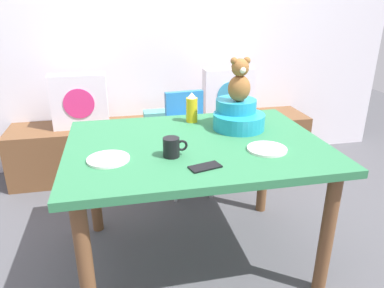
{
  "coord_description": "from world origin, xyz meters",
  "views": [
    {
      "loc": [
        -0.39,
        -1.73,
        1.44
      ],
      "look_at": [
        0.0,
        0.1,
        0.69
      ],
      "focal_mm": 33.53,
      "sensor_mm": 36.0,
      "label": 1
    }
  ],
  "objects": [
    {
      "name": "dinner_plate_far",
      "position": [
        -0.45,
        -0.14,
        0.75
      ],
      "size": [
        0.2,
        0.2,
        0.01
      ],
      "primitive_type": "cylinder",
      "color": "white",
      "rests_on": "dining_table"
    },
    {
      "name": "back_wall",
      "position": [
        0.0,
        1.51,
        1.3
      ],
      "size": [
        4.4,
        0.1,
        2.6
      ],
      "primitive_type": "cube",
      "color": "silver",
      "rests_on": "ground_plane"
    },
    {
      "name": "dinner_plate_near",
      "position": [
        0.33,
        -0.18,
        0.75
      ],
      "size": [
        0.2,
        0.2,
        0.01
      ],
      "primitive_type": "cylinder",
      "color": "white",
      "rests_on": "dining_table"
    },
    {
      "name": "ketchup_bottle",
      "position": [
        0.05,
        0.35,
        0.83
      ],
      "size": [
        0.07,
        0.07,
        0.18
      ],
      "color": "gold",
      "rests_on": "dining_table"
    },
    {
      "name": "infant_seat_teal",
      "position": [
        0.29,
        0.18,
        0.81
      ],
      "size": [
        0.3,
        0.33,
        0.16
      ],
      "color": "teal",
      "rests_on": "dining_table"
    },
    {
      "name": "ground_plane",
      "position": [
        0.0,
        0.0,
        0.0
      ],
      "size": [
        8.0,
        8.0,
        0.0
      ],
      "primitive_type": "plane",
      "color": "#4C4C51"
    },
    {
      "name": "window_bench",
      "position": [
        0.0,
        1.24,
        0.23
      ],
      "size": [
        2.6,
        0.44,
        0.46
      ],
      "primitive_type": "cube",
      "color": "brown",
      "rests_on": "ground_plane"
    },
    {
      "name": "pillow_floral_right",
      "position": [
        0.57,
        1.22,
        0.68
      ],
      "size": [
        0.44,
        0.15,
        0.44
      ],
      "color": "silver",
      "rests_on": "window_bench"
    },
    {
      "name": "cell_phone",
      "position": [
        -0.03,
        -0.31,
        0.74
      ],
      "size": [
        0.16,
        0.11,
        0.01
      ],
      "primitive_type": "cube",
      "rotation": [
        0.0,
        0.0,
        1.84
      ],
      "color": "black",
      "rests_on": "dining_table"
    },
    {
      "name": "dining_table",
      "position": [
        0.0,
        0.0,
        0.64
      ],
      "size": [
        1.35,
        0.99,
        0.74
      ],
      "color": "#2D7247",
      "rests_on": "ground_plane"
    },
    {
      "name": "book_stack",
      "position": [
        -0.08,
        1.24,
        0.51
      ],
      "size": [
        0.2,
        0.14,
        0.09
      ],
      "primitive_type": "cube",
      "color": "teal",
      "rests_on": "window_bench"
    },
    {
      "name": "coffee_mug",
      "position": [
        -0.15,
        -0.16,
        0.79
      ],
      "size": [
        0.12,
        0.08,
        0.09
      ],
      "color": "black",
      "rests_on": "dining_table"
    },
    {
      "name": "pillow_floral_left",
      "position": [
        -0.69,
        1.22,
        0.68
      ],
      "size": [
        0.44,
        0.15,
        0.44
      ],
      "color": "silver",
      "rests_on": "window_bench"
    },
    {
      "name": "teddy_bear",
      "position": [
        0.29,
        0.18,
        1.02
      ],
      "size": [
        0.13,
        0.12,
        0.25
      ],
      "color": "#925E2F",
      "rests_on": "infant_seat_teal"
    },
    {
      "name": "highchair",
      "position": [
        0.13,
        0.81,
        0.52
      ],
      "size": [
        0.35,
        0.47,
        0.79
      ],
      "color": "#2672B2",
      "rests_on": "ground_plane"
    }
  ]
}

